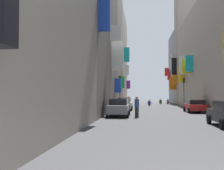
# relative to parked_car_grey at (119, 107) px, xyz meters

# --- Properties ---
(ground_plane) EXTENTS (140.00, 140.00, 0.00)m
(ground_plane) POSITION_rel_parked_car_grey_xyz_m (3.71, 11.17, -0.79)
(ground_plane) COLOR #424244
(building_left_mid_a) EXTENTS (7.32, 16.56, 14.26)m
(building_left_mid_a) POSITION_rel_parked_car_grey_xyz_m (-4.27, 4.33, 6.34)
(building_left_mid_a) COLOR slate
(building_left_mid_a) RESTS_ON ground
(building_left_mid_c) EXTENTS (7.29, 11.20, 19.12)m
(building_left_mid_c) POSITION_rel_parked_car_grey_xyz_m (-4.28, 18.68, 8.76)
(building_left_mid_c) COLOR gray
(building_left_mid_c) RESTS_ON ground
(building_left_far) EXTENTS (6.87, 16.89, 18.51)m
(building_left_far) POSITION_rel_parked_car_grey_xyz_m (-4.28, 32.73, 8.46)
(building_left_far) COLOR #B2A899
(building_left_far) RESTS_ON ground
(building_right_mid_b) EXTENTS (7.23, 27.05, 13.35)m
(building_right_mid_b) POSITION_rel_parked_car_grey_xyz_m (11.70, 11.52, 5.88)
(building_right_mid_b) COLOR #B2A899
(building_right_mid_b) RESTS_ON ground
(building_right_mid_c) EXTENTS (7.25, 5.20, 21.47)m
(building_right_mid_c) POSITION_rel_parked_car_grey_xyz_m (11.69, 27.64, 9.91)
(building_right_mid_c) COLOR #9E9384
(building_right_mid_c) RESTS_ON ground
(building_right_far) EXTENTS (6.99, 10.93, 15.02)m
(building_right_far) POSITION_rel_parked_car_grey_xyz_m (11.70, 35.70, 6.71)
(building_right_far) COLOR gray
(building_right_far) RESTS_ON ground
(parked_car_grey) EXTENTS (1.87, 4.00, 1.52)m
(parked_car_grey) POSITION_rel_parked_car_grey_xyz_m (0.00, 0.00, 0.00)
(parked_car_grey) COLOR slate
(parked_car_grey) RESTS_ON ground
(parked_car_white) EXTENTS (1.87, 4.31, 1.50)m
(parked_car_white) POSITION_rel_parked_car_grey_xyz_m (-0.02, 8.74, -0.01)
(parked_car_white) COLOR white
(parked_car_white) RESTS_ON ground
(parked_car_red) EXTENTS (1.90, 4.14, 1.34)m
(parked_car_red) POSITION_rel_parked_car_grey_xyz_m (7.60, 5.68, -0.08)
(parked_car_red) COLOR #B21E1E
(parked_car_red) RESTS_ON ground
(scooter_red) EXTENTS (0.49, 1.96, 1.13)m
(scooter_red) POSITION_rel_parked_car_grey_xyz_m (-0.14, 18.37, -0.33)
(scooter_red) COLOR red
(scooter_red) RESTS_ON ground
(scooter_silver) EXTENTS (0.46, 1.80, 1.13)m
(scooter_silver) POSITION_rel_parked_car_grey_xyz_m (7.13, 28.37, -0.33)
(scooter_silver) COLOR #ADADB2
(scooter_silver) RESTS_ON ground
(scooter_blue) EXTENTS (0.61, 1.87, 1.13)m
(scooter_blue) POSITION_rel_parked_car_grey_xyz_m (3.40, 21.85, -0.33)
(scooter_blue) COLOR #2D4CAD
(scooter_blue) RESTS_ON ground
(scooter_green) EXTENTS (0.51, 1.88, 1.13)m
(scooter_green) POSITION_rel_parked_car_grey_xyz_m (5.79, 29.05, -0.33)
(scooter_green) COLOR #287F3D
(scooter_green) RESTS_ON ground
(pedestrian_crossing) EXTENTS (0.50, 0.50, 1.74)m
(pedestrian_crossing) POSITION_rel_parked_car_grey_xyz_m (0.65, 4.53, 0.07)
(pedestrian_crossing) COLOR black
(pedestrian_crossing) RESTS_ON ground
(pedestrian_near_left) EXTENTS (0.44, 0.44, 1.75)m
(pedestrian_near_left) POSITION_rel_parked_car_grey_xyz_m (1.56, -0.74, 0.08)
(pedestrian_near_left) COLOR #2B2B2B
(pedestrian_near_left) RESTS_ON ground
(traffic_light_near_corner) EXTENTS (0.26, 0.34, 4.36)m
(traffic_light_near_corner) POSITION_rel_parked_car_grey_xyz_m (8.32, 16.96, 2.17)
(traffic_light_near_corner) COLOR #2D2D2D
(traffic_light_near_corner) RESTS_ON ground
(traffic_light_far_corner) EXTENTS (0.26, 0.34, 4.43)m
(traffic_light_far_corner) POSITION_rel_parked_car_grey_xyz_m (-0.88, 12.63, 2.21)
(traffic_light_far_corner) COLOR #2D2D2D
(traffic_light_far_corner) RESTS_ON ground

